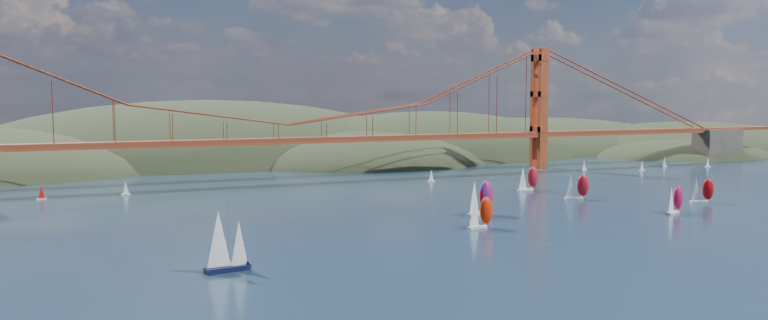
{
  "coord_description": "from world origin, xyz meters",
  "views": [
    {
      "loc": [
        -87.42,
        -104.85,
        33.35
      ],
      "look_at": [
        0.84,
        90.0,
        14.94
      ],
      "focal_mm": 35.0,
      "sensor_mm": 36.0,
      "label": 1
    }
  ],
  "objects_px": {
    "racer_1": "(675,199)",
    "racer_5": "(528,178)",
    "sloop_navy": "(225,242)",
    "racer_2": "(702,190)",
    "racer_3": "(576,186)",
    "racer_0": "(480,212)",
    "racer_rwb": "(480,197)"
  },
  "relations": [
    {
      "from": "racer_3",
      "to": "racer_5",
      "type": "distance_m",
      "value": 25.14
    },
    {
      "from": "racer_rwb",
      "to": "racer_1",
      "type": "bearing_deg",
      "value": -36.75
    },
    {
      "from": "racer_0",
      "to": "racer_rwb",
      "type": "bearing_deg",
      "value": 47.48
    },
    {
      "from": "sloop_navy",
      "to": "racer_0",
      "type": "height_order",
      "value": "sloop_navy"
    },
    {
      "from": "sloop_navy",
      "to": "racer_3",
      "type": "distance_m",
      "value": 136.05
    },
    {
      "from": "racer_0",
      "to": "racer_rwb",
      "type": "xyz_separation_m",
      "value": [
        11.06,
        17.98,
        0.92
      ]
    },
    {
      "from": "racer_0",
      "to": "racer_5",
      "type": "height_order",
      "value": "racer_5"
    },
    {
      "from": "racer_2",
      "to": "racer_0",
      "type": "bearing_deg",
      "value": -151.85
    },
    {
      "from": "racer_rwb",
      "to": "sloop_navy",
      "type": "bearing_deg",
      "value": -169.98
    },
    {
      "from": "racer_2",
      "to": "racer_5",
      "type": "distance_m",
      "value": 57.22
    },
    {
      "from": "racer_5",
      "to": "sloop_navy",
      "type": "bearing_deg",
      "value": -148.43
    },
    {
      "from": "racer_5",
      "to": "racer_rwb",
      "type": "distance_m",
      "value": 59.74
    },
    {
      "from": "racer_3",
      "to": "racer_5",
      "type": "height_order",
      "value": "racer_5"
    },
    {
      "from": "racer_0",
      "to": "racer_5",
      "type": "relative_size",
      "value": 0.94
    },
    {
      "from": "racer_1",
      "to": "racer_2",
      "type": "bearing_deg",
      "value": 9.27
    },
    {
      "from": "sloop_navy",
      "to": "racer_2",
      "type": "relative_size",
      "value": 1.54
    },
    {
      "from": "racer_0",
      "to": "racer_5",
      "type": "bearing_deg",
      "value": 35.43
    },
    {
      "from": "racer_1",
      "to": "racer_2",
      "type": "xyz_separation_m",
      "value": [
        24.44,
        12.84,
        -0.11
      ]
    },
    {
      "from": "racer_rwb",
      "to": "racer_2",
      "type": "bearing_deg",
      "value": -20.97
    },
    {
      "from": "racer_5",
      "to": "racer_0",
      "type": "bearing_deg",
      "value": -134.25
    },
    {
      "from": "racer_2",
      "to": "racer_3",
      "type": "distance_m",
      "value": 38.01
    },
    {
      "from": "racer_1",
      "to": "racer_2",
      "type": "distance_m",
      "value": 27.61
    },
    {
      "from": "sloop_navy",
      "to": "racer_5",
      "type": "xyz_separation_m",
      "value": [
        124.1,
        78.05,
        -1.29
      ]
    },
    {
      "from": "sloop_navy",
      "to": "racer_rwb",
      "type": "bearing_deg",
      "value": 17.46
    },
    {
      "from": "sloop_navy",
      "to": "racer_2",
      "type": "distance_m",
      "value": 159.04
    },
    {
      "from": "racer_1",
      "to": "racer_5",
      "type": "xyz_separation_m",
      "value": [
        -7.52,
        60.29,
        0.38
      ]
    },
    {
      "from": "racer_0",
      "to": "racer_2",
      "type": "distance_m",
      "value": 87.97
    },
    {
      "from": "sloop_navy",
      "to": "racer_0",
      "type": "xyz_separation_m",
      "value": [
        68.73,
        20.0,
        -1.59
      ]
    },
    {
      "from": "racer_0",
      "to": "racer_3",
      "type": "distance_m",
      "value": 65.48
    },
    {
      "from": "sloop_navy",
      "to": "racer_3",
      "type": "height_order",
      "value": "sloop_navy"
    },
    {
      "from": "racer_0",
      "to": "racer_rwb",
      "type": "height_order",
      "value": "racer_rwb"
    },
    {
      "from": "racer_1",
      "to": "racer_rwb",
      "type": "xyz_separation_m",
      "value": [
        -51.83,
        20.22,
        1.0
      ]
    }
  ]
}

